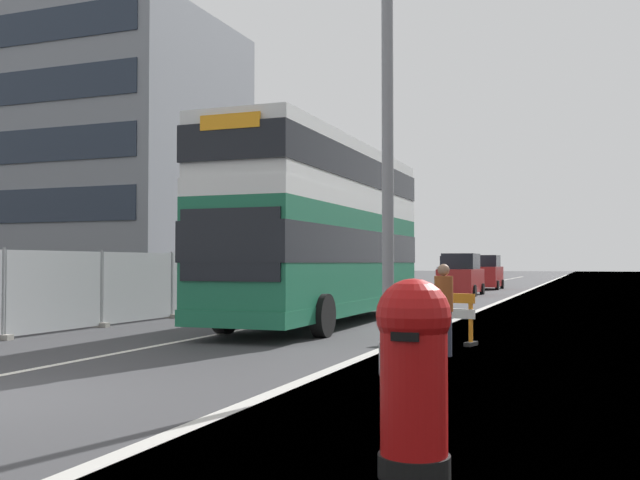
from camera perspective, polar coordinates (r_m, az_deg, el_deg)
The scene contains 13 objects.
ground at distance 9.81m, azimuth -22.85°, elevation -11.99°, with size 140.00×280.00×0.10m.
double_decker_bus at distance 20.44m, azimuth 0.32°, elevation 0.86°, with size 2.89×11.54×4.99m.
lamppost_foreground at distance 11.34m, azimuth 5.32°, elevation 8.30°, with size 0.29×0.70×7.86m.
red_pillar_postbox at distance 5.98m, azimuth 7.35°, elevation -9.90°, with size 0.61×0.61×1.59m.
roadworks_barrier at distance 15.66m, azimuth 9.19°, elevation -5.60°, with size 1.69×0.81×1.07m.
construction_site_fence at distance 22.96m, azimuth -11.56°, elevation -3.56°, with size 0.44×20.60×2.05m.
car_oncoming_near at distance 38.63m, azimuth 11.00°, elevation -2.78°, with size 1.96×4.43×2.17m.
car_receding_mid at distance 47.77m, azimuth 12.87°, elevation -2.56°, with size 1.93×3.95×2.18m.
car_receding_far at distance 56.58m, azimuth 10.45°, elevation -2.44°, with size 2.09×3.84×2.20m.
bare_tree_far_verge_near at distance 49.01m, azimuth -3.68°, elevation -0.91°, with size 2.72×2.46×5.00m.
bare_tree_far_verge_mid at distance 44.35m, azimuth -6.33°, elevation -1.18°, with size 2.48×2.95×4.40m.
pedestrian_at_kerb at distance 13.57m, azimuth 9.68°, elevation -5.42°, with size 0.34×0.34×1.69m.
backdrop_office_block at distance 51.64m, azimuth -20.66°, elevation 5.79°, with size 24.42×12.54×16.80m.
Camera 1 is at (7.31, -6.91, 1.72)m, focal length 40.84 mm.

